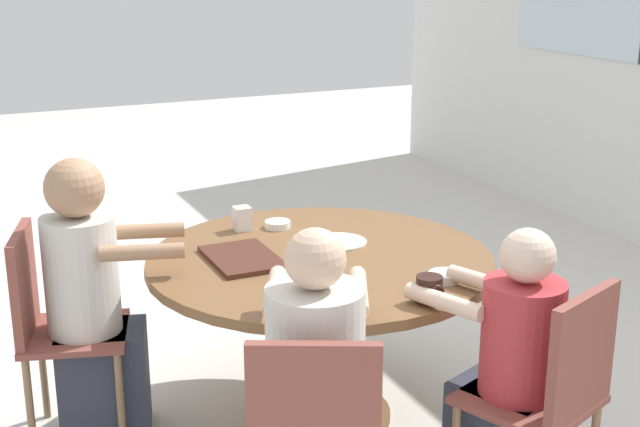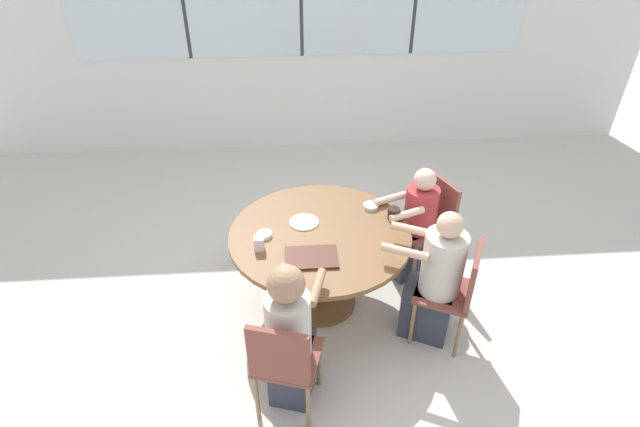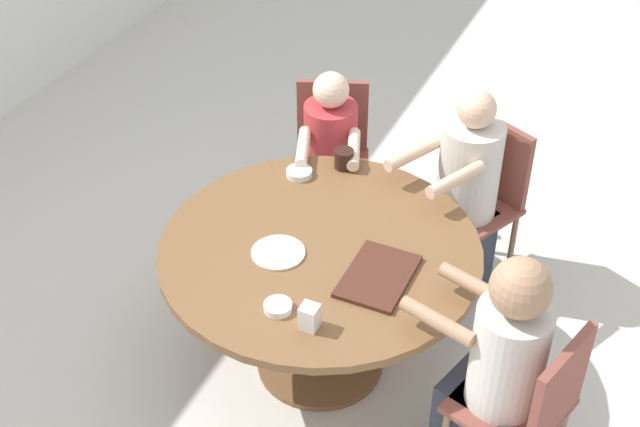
# 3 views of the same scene
# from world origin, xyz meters

# --- Properties ---
(ground_plane) EXTENTS (16.00, 16.00, 0.00)m
(ground_plane) POSITION_xyz_m (0.00, 0.00, 0.00)
(ground_plane) COLOR beige
(dining_table) EXTENTS (1.40, 1.40, 0.73)m
(dining_table) POSITION_xyz_m (0.00, 0.00, 0.59)
(dining_table) COLOR brown
(dining_table) RESTS_ON ground_plane
(chair_for_woman_green_shirt) EXTENTS (0.50, 0.50, 0.89)m
(chair_for_woman_green_shirt) POSITION_xyz_m (-0.30, -1.03, 0.53)
(chair_for_woman_green_shirt) COLOR brown
(chair_for_woman_green_shirt) RESTS_ON ground_plane
(chair_for_man_blue_shirt) EXTENTS (0.52, 0.52, 0.89)m
(chair_for_man_blue_shirt) POSITION_xyz_m (1.00, 0.39, 0.53)
(chair_for_man_blue_shirt) COLOR brown
(chair_for_man_blue_shirt) RESTS_ON ground_plane
(chair_for_man_teal_shirt) EXTENTS (0.53, 0.53, 0.89)m
(chair_for_man_teal_shirt) POSITION_xyz_m (0.97, -0.46, 0.53)
(chair_for_man_teal_shirt) COLOR brown
(chair_for_man_teal_shirt) RESTS_ON ground_plane
(person_woman_green_shirt) EXTENTS (0.42, 0.58, 1.16)m
(person_woman_green_shirt) POSITION_xyz_m (-0.25, -0.87, 0.54)
(person_woman_green_shirt) COLOR #333847
(person_woman_green_shirt) RESTS_ON ground_plane
(person_man_blue_shirt) EXTENTS (0.56, 0.44, 1.05)m
(person_man_blue_shirt) POSITION_xyz_m (0.84, 0.33, 0.48)
(person_man_blue_shirt) COLOR #333847
(person_man_blue_shirt) RESTS_ON ground_plane
(person_man_teal_shirt) EXTENTS (0.62, 0.51, 1.14)m
(person_man_teal_shirt) POSITION_xyz_m (0.82, -0.39, 0.52)
(person_man_teal_shirt) COLOR #333847
(person_man_teal_shirt) RESTS_ON ground_plane
(food_tray_dark) EXTENTS (0.38, 0.26, 0.02)m
(food_tray_dark) POSITION_xyz_m (-0.08, -0.30, 0.74)
(food_tray_dark) COLOR #472319
(food_tray_dark) RESTS_ON dining_table
(coffee_mug) EXTENTS (0.10, 0.09, 0.10)m
(coffee_mug) POSITION_xyz_m (0.60, 0.15, 0.77)
(coffee_mug) COLOR black
(coffee_mug) RESTS_ON dining_table
(milk_carton_small) EXTENTS (0.07, 0.07, 0.11)m
(milk_carton_small) POSITION_xyz_m (-0.46, -0.17, 0.78)
(milk_carton_small) COLOR silver
(milk_carton_small) RESTS_ON dining_table
(bowl_white_shallow) EXTENTS (0.11, 0.11, 0.03)m
(bowl_white_shallow) POSITION_xyz_m (-0.42, -0.01, 0.74)
(bowl_white_shallow) COLOR white
(bowl_white_shallow) RESTS_ON dining_table
(bowl_cereal) EXTENTS (0.12, 0.12, 0.03)m
(bowl_cereal) POSITION_xyz_m (0.44, 0.31, 0.74)
(bowl_cereal) COLOR silver
(bowl_cereal) RESTS_ON dining_table
(plate_tortillas) EXTENTS (0.23, 0.23, 0.01)m
(plate_tortillas) POSITION_xyz_m (-0.12, 0.14, 0.73)
(plate_tortillas) COLOR beige
(plate_tortillas) RESTS_ON dining_table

